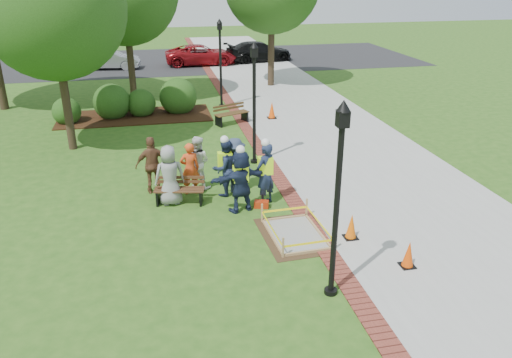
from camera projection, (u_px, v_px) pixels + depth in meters
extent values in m
plane|color=#285116|center=(247.00, 232.00, 13.23)|extent=(100.00, 100.00, 0.00)
cube|color=#9E9E99|center=(311.00, 118.00, 23.18)|extent=(6.00, 60.00, 0.02)
cube|color=maroon|center=(242.00, 122.00, 22.56)|extent=(0.50, 60.00, 0.03)
cube|color=#381E0F|center=(135.00, 116.00, 23.44)|extent=(7.00, 3.00, 0.05)
cube|color=black|center=(178.00, 61.00, 37.52)|extent=(36.00, 12.00, 0.01)
cube|color=#47331E|center=(295.00, 235.00, 13.08)|extent=(1.81, 2.38, 0.01)
cube|color=gray|center=(295.00, 235.00, 13.08)|extent=(1.29, 1.86, 0.04)
cube|color=tan|center=(295.00, 234.00, 13.07)|extent=(1.41, 1.98, 0.08)
cube|color=tan|center=(296.00, 226.00, 12.98)|extent=(1.44, 2.01, 0.55)
cube|color=yellow|center=(296.00, 225.00, 12.97)|extent=(1.39, 1.96, 0.06)
cube|color=#562E1D|center=(179.00, 190.00, 14.68)|extent=(1.52, 0.72, 0.04)
cube|color=#562E1D|center=(180.00, 180.00, 14.81)|extent=(1.44, 0.33, 0.23)
cube|color=black|center=(180.00, 197.00, 14.78)|extent=(1.40, 0.75, 0.43)
cube|color=brown|center=(232.00, 113.00, 22.20)|extent=(1.65, 1.04, 0.04)
cube|color=brown|center=(229.00, 107.00, 22.30)|extent=(1.49, 0.65, 0.25)
cube|color=black|center=(232.00, 119.00, 22.30)|extent=(1.54, 1.04, 0.47)
cube|color=black|center=(407.00, 266.00, 11.71)|extent=(0.34, 0.34, 0.04)
cone|color=#DC4406|center=(409.00, 254.00, 11.58)|extent=(0.27, 0.27, 0.63)
cube|color=black|center=(350.00, 238.00, 12.93)|extent=(0.35, 0.35, 0.05)
cone|color=#E65D07|center=(351.00, 226.00, 12.80)|extent=(0.28, 0.28, 0.65)
cube|color=black|center=(272.00, 118.00, 23.17)|extent=(0.40, 0.40, 0.05)
cone|color=#FE4F08|center=(272.00, 110.00, 23.02)|extent=(0.31, 0.31, 0.73)
cube|color=#A7280C|center=(261.00, 204.00, 14.57)|extent=(0.47, 0.35, 0.21)
cylinder|color=black|center=(336.00, 215.00, 10.03)|extent=(0.12, 0.12, 3.80)
cube|color=black|center=(343.00, 119.00, 9.24)|extent=(0.22, 0.22, 0.32)
cone|color=black|center=(344.00, 105.00, 9.14)|extent=(0.28, 0.28, 0.22)
cylinder|color=black|center=(331.00, 291.00, 10.75)|extent=(0.28, 0.28, 0.10)
cylinder|color=black|center=(254.00, 111.00, 17.22)|extent=(0.12, 0.12, 3.80)
cube|color=black|center=(254.00, 52.00, 16.44)|extent=(0.22, 0.22, 0.32)
cone|color=black|center=(254.00, 45.00, 16.34)|extent=(0.28, 0.28, 0.22)
cylinder|color=black|center=(254.00, 161.00, 17.95)|extent=(0.28, 0.28, 0.10)
cylinder|color=black|center=(221.00, 69.00, 24.42)|extent=(0.12, 0.12, 3.80)
cube|color=black|center=(220.00, 26.00, 23.64)|extent=(0.22, 0.22, 0.32)
cone|color=black|center=(219.00, 21.00, 23.54)|extent=(0.28, 0.28, 0.22)
cylinder|color=black|center=(222.00, 106.00, 25.15)|extent=(0.28, 0.28, 0.10)
cylinder|color=#3D2D1E|center=(65.00, 94.00, 18.51)|extent=(0.31, 0.31, 4.31)
sphere|color=#1E3F12|center=(52.00, 6.00, 17.31)|extent=(5.13, 5.13, 5.13)
cylinder|color=#3D2D1E|center=(130.00, 57.00, 25.41)|extent=(0.34, 0.34, 4.51)
cylinder|color=#3D2D1E|center=(271.00, 45.00, 28.78)|extent=(0.37, 0.37, 4.64)
sphere|color=#1E3F12|center=(68.00, 123.00, 22.51)|extent=(1.26, 1.26, 1.26)
sphere|color=#1E3F12|center=(114.00, 117.00, 23.38)|extent=(1.70, 1.70, 1.70)
sphere|color=#1E3F12|center=(142.00, 115.00, 23.69)|extent=(1.35, 1.35, 1.35)
sphere|color=#1E3F12|center=(179.00, 112.00, 24.24)|extent=(1.78, 1.78, 1.78)
sphere|color=#1E3F12|center=(143.00, 111.00, 24.46)|extent=(0.97, 0.97, 0.97)
imported|color=gray|center=(170.00, 175.00, 14.51)|extent=(0.61, 0.42, 1.80)
imported|color=#DE461A|center=(190.00, 169.00, 15.22)|extent=(0.55, 0.37, 1.64)
imported|color=silver|center=(197.00, 162.00, 15.61)|extent=(0.65, 0.58, 1.70)
imported|color=brown|center=(153.00, 165.00, 15.26)|extent=(0.61, 0.42, 1.80)
imported|color=#2E3950|center=(235.00, 165.00, 15.36)|extent=(0.63, 0.50, 1.73)
imported|color=#1B1C47|center=(241.00, 181.00, 14.08)|extent=(0.66, 0.51, 1.83)
cube|color=#B9F614|center=(241.00, 173.00, 13.98)|extent=(0.42, 0.26, 0.52)
sphere|color=white|center=(240.00, 150.00, 13.71)|extent=(0.25, 0.25, 0.25)
imported|color=#16253B|center=(265.00, 174.00, 14.52)|extent=(0.71, 0.66, 1.87)
cube|color=#B9F614|center=(265.00, 165.00, 14.42)|extent=(0.42, 0.26, 0.52)
sphere|color=white|center=(266.00, 143.00, 14.14)|extent=(0.25, 0.25, 0.25)
imported|color=#1C2549|center=(225.00, 168.00, 15.10)|extent=(0.66, 0.55, 1.76)
cube|color=#B9F614|center=(225.00, 160.00, 15.01)|extent=(0.42, 0.26, 0.52)
sphere|color=white|center=(224.00, 140.00, 14.75)|extent=(0.25, 0.25, 0.25)
imported|color=#2A2A2D|center=(86.00, 67.00, 35.07)|extent=(2.15, 4.92, 1.60)
imported|color=#9A9A9F|center=(111.00, 69.00, 34.41)|extent=(2.46, 4.62, 1.44)
imported|color=maroon|center=(202.00, 65.00, 35.92)|extent=(2.08, 4.73, 1.54)
imported|color=black|center=(259.00, 61.00, 37.23)|extent=(2.91, 5.11, 1.57)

